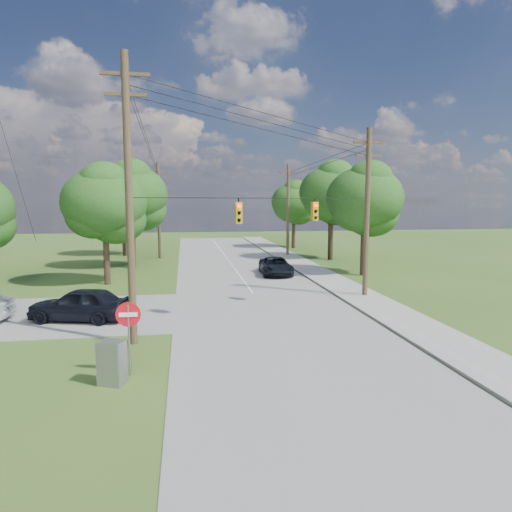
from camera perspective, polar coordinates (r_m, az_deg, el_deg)
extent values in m
plane|color=#38551C|center=(20.17, -1.80, -10.58)|extent=(140.00, 140.00, 0.00)
cube|color=gray|center=(25.22, 1.32, -6.96)|extent=(10.00, 100.00, 0.03)
cube|color=#A7A59C|center=(27.19, 15.44, -6.10)|extent=(2.60, 100.00, 0.12)
cylinder|color=brown|center=(19.62, -15.56, 6.47)|extent=(0.32, 0.32, 12.00)
cube|color=brown|center=(20.25, -16.06, 21.05)|extent=(2.00, 0.12, 0.14)
cube|color=brown|center=(20.07, -15.98, 18.84)|extent=(1.70, 0.12, 0.14)
cylinder|color=brown|center=(29.35, 13.71, 5.13)|extent=(0.32, 0.32, 10.50)
cube|color=brown|center=(29.55, 13.95, 13.59)|extent=(2.00, 0.12, 0.14)
cube|color=brown|center=(29.47, 13.91, 12.05)|extent=(1.70, 0.12, 0.14)
cylinder|color=brown|center=(50.38, 4.02, 5.70)|extent=(0.32, 0.32, 10.00)
cube|color=brown|center=(50.46, 4.06, 10.36)|extent=(2.00, 0.12, 0.14)
cylinder|color=brown|center=(49.17, -12.05, 5.53)|extent=(0.32, 0.32, 10.00)
cube|color=brown|center=(49.26, -12.17, 10.30)|extent=(2.00, 0.12, 0.14)
cylinder|color=black|center=(24.11, 2.11, 17.15)|extent=(13.52, 7.63, 1.53)
cylinder|color=black|center=(24.04, 2.11, 16.21)|extent=(13.52, 7.63, 1.53)
cylinder|color=black|center=(23.98, 2.10, 15.27)|extent=(13.52, 7.63, 1.53)
cylinder|color=black|center=(39.86, 7.68, 11.59)|extent=(0.03, 22.00, 0.53)
cylinder|color=black|center=(34.61, -13.26, 13.44)|extent=(0.43, 29.60, 2.03)
cylinder|color=black|center=(39.83, 7.67, 11.02)|extent=(0.03, 22.00, 0.53)
cylinder|color=black|center=(34.57, -13.25, 12.78)|extent=(0.43, 29.60, 2.03)
cylinder|color=black|center=(23.73, 2.07, 7.24)|extent=(13.52, 7.63, 0.04)
cube|color=#E9AF0D|center=(22.27, -2.16, 5.39)|extent=(0.32, 0.22, 1.05)
sphere|color=#FF0C05|center=(22.13, -2.12, 6.29)|extent=(0.17, 0.17, 0.17)
cube|color=#E9AF0D|center=(22.51, -2.23, 5.41)|extent=(0.32, 0.22, 1.05)
sphere|color=#FF0C05|center=(22.64, -2.28, 6.30)|extent=(0.17, 0.17, 0.17)
cube|color=#E9AF0D|center=(25.73, 7.40, 5.55)|extent=(0.32, 0.22, 1.05)
sphere|color=#FF0C05|center=(25.59, 7.50, 6.32)|extent=(0.17, 0.17, 0.17)
cube|color=#E9AF0D|center=(25.96, 7.25, 5.56)|extent=(0.32, 0.22, 1.05)
sphere|color=#FF0C05|center=(26.09, 7.18, 6.34)|extent=(0.17, 0.17, 0.17)
cylinder|color=#3D2B1E|center=(34.84, -18.15, -0.83)|extent=(0.45, 0.45, 3.15)
ellipsoid|color=#224615|center=(34.55, -18.43, 6.36)|extent=(6.00, 6.00, 4.92)
cylinder|color=#3D2B1E|center=(42.57, -15.13, 0.86)|extent=(0.50, 0.50, 3.50)
ellipsoid|color=#224615|center=(42.35, -15.34, 7.40)|extent=(6.40, 6.40, 5.25)
cylinder|color=#3D2B1E|center=(52.70, -16.14, 1.86)|extent=(0.48, 0.47, 3.32)
ellipsoid|color=#224615|center=(52.51, -16.31, 6.87)|extent=(6.00, 6.00, 4.92)
cylinder|color=#3D2B1E|center=(38.18, 13.25, 0.12)|extent=(0.48, 0.48, 3.32)
ellipsoid|color=#224615|center=(37.92, 13.44, 7.04)|extent=(6.20, 6.20, 5.08)
cylinder|color=#3D2B1E|center=(47.67, 9.29, 1.75)|extent=(0.52, 0.52, 3.67)
ellipsoid|color=#224615|center=(47.49, 9.41, 7.88)|extent=(6.60, 6.60, 5.41)
cylinder|color=#3D2B1E|center=(58.92, 4.71, 2.53)|extent=(0.45, 0.45, 3.15)
ellipsoid|color=#224615|center=(58.75, 4.76, 6.78)|extent=(5.80, 5.80, 4.76)
imported|color=black|center=(24.80, -21.18, -5.63)|extent=(5.31, 3.13, 1.69)
imported|color=black|center=(37.41, 2.48, -1.26)|extent=(2.64, 5.26, 1.43)
cube|color=gray|center=(16.19, -17.57, -12.63)|extent=(0.98, 0.85, 1.47)
cylinder|color=gray|center=(16.67, -15.58, -10.11)|extent=(0.07, 0.07, 2.51)
cylinder|color=red|center=(16.43, -15.68, -7.06)|extent=(0.87, 0.07, 0.87)
cube|color=white|center=(16.40, -15.69, -7.09)|extent=(0.63, 0.06, 0.15)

